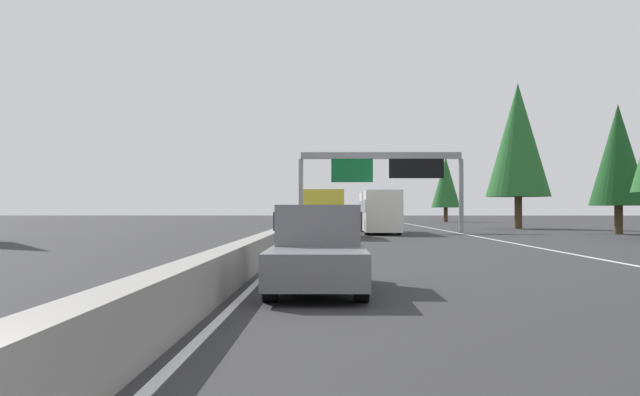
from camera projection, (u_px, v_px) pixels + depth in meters
ground_plane at (307, 230)px, 63.19m from camera, size 320.00×320.00×0.00m
median_barrier at (310, 221)px, 83.20m from camera, size 180.00×0.56×0.90m
shoulder_stripe_right at (428, 228)px, 73.02m from camera, size 160.00×0.16×0.01m
shoulder_stripe_median at (313, 227)px, 73.18m from camera, size 160.00×0.16×0.01m
sign_gantry_overhead at (383, 169)px, 57.36m from camera, size 0.50×12.68×6.16m
pickup_mid_center at (318, 248)px, 16.39m from camera, size 5.60×2.00×1.86m
box_truck_distant_a at (324, 212)px, 47.42m from camera, size 8.50×2.40×2.95m
bus_mid_right at (379, 210)px, 55.69m from camera, size 11.50×2.55×3.10m
sedan_far_left at (363, 219)px, 83.15m from camera, size 4.40×1.80×1.47m
sedan_near_right at (327, 223)px, 60.13m from camera, size 4.40×1.80×1.47m
conifer_right_mid at (618, 155)px, 53.29m from camera, size 4.10×4.10×9.32m
conifer_right_far at (518, 140)px, 68.69m from camera, size 5.91×5.91×13.43m
conifer_right_distant at (446, 182)px, 107.30m from camera, size 4.12×4.12×9.37m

